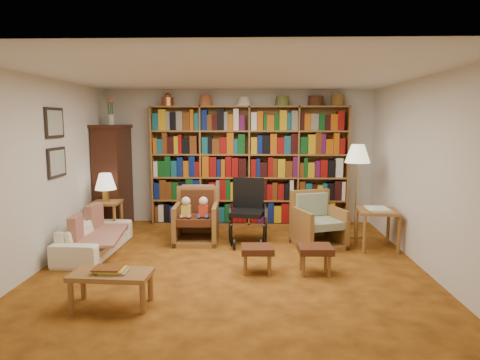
{
  "coord_description": "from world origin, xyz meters",
  "views": [
    {
      "loc": [
        0.27,
        -5.57,
        1.92
      ],
      "look_at": [
        0.08,
        0.6,
        1.07
      ],
      "focal_mm": 32.0,
      "sensor_mm": 36.0,
      "label": 1
    }
  ],
  "objects_px": {
    "side_table_lamp": "(107,210)",
    "wheelchair": "(248,214)",
    "armchair_sage": "(318,225)",
    "side_table_papers": "(377,216)",
    "sofa": "(95,237)",
    "footstool_a": "(257,251)",
    "armchair_leather": "(197,219)",
    "footstool_b": "(315,251)",
    "coffee_table": "(111,277)",
    "floor_lamp": "(358,157)"
  },
  "relations": [
    {
      "from": "side_table_lamp",
      "to": "footstool_b",
      "type": "height_order",
      "value": "side_table_lamp"
    },
    {
      "from": "side_table_papers",
      "to": "coffee_table",
      "type": "height_order",
      "value": "side_table_papers"
    },
    {
      "from": "armchair_sage",
      "to": "side_table_papers",
      "type": "bearing_deg",
      "value": -11.32
    },
    {
      "from": "wheelchair",
      "to": "footstool_a",
      "type": "distance_m",
      "value": 1.41
    },
    {
      "from": "side_table_lamp",
      "to": "footstool_a",
      "type": "height_order",
      "value": "side_table_lamp"
    },
    {
      "from": "sofa",
      "to": "side_table_papers",
      "type": "xyz_separation_m",
      "value": [
        4.2,
        0.34,
        0.28
      ]
    },
    {
      "from": "armchair_leather",
      "to": "footstool_b",
      "type": "distance_m",
      "value": 2.23
    },
    {
      "from": "side_table_lamp",
      "to": "armchair_leather",
      "type": "bearing_deg",
      "value": -5.71
    },
    {
      "from": "side_table_papers",
      "to": "side_table_lamp",
      "type": "bearing_deg",
      "value": 173.4
    },
    {
      "from": "sofa",
      "to": "armchair_sage",
      "type": "relative_size",
      "value": 1.74
    },
    {
      "from": "side_table_lamp",
      "to": "floor_lamp",
      "type": "bearing_deg",
      "value": 2.02
    },
    {
      "from": "armchair_leather",
      "to": "wheelchair",
      "type": "distance_m",
      "value": 0.83
    },
    {
      "from": "floor_lamp",
      "to": "footstool_a",
      "type": "xyz_separation_m",
      "value": [
        -1.65,
        -1.74,
        -1.05
      ]
    },
    {
      "from": "coffee_table",
      "to": "armchair_leather",
      "type": "bearing_deg",
      "value": 77.16
    },
    {
      "from": "sofa",
      "to": "armchair_leather",
      "type": "height_order",
      "value": "armchair_leather"
    },
    {
      "from": "side_table_lamp",
      "to": "footstool_a",
      "type": "distance_m",
      "value": 2.96
    },
    {
      "from": "sofa",
      "to": "side_table_lamp",
      "type": "bearing_deg",
      "value": 8.68
    },
    {
      "from": "armchair_sage",
      "to": "coffee_table",
      "type": "xyz_separation_m",
      "value": [
        -2.49,
        -2.32,
        -0.0
      ]
    },
    {
      "from": "armchair_leather",
      "to": "side_table_papers",
      "type": "xyz_separation_m",
      "value": [
        2.78,
        -0.35,
        0.15
      ]
    },
    {
      "from": "floor_lamp",
      "to": "coffee_table",
      "type": "xyz_separation_m",
      "value": [
        -3.18,
        -2.79,
        -1.02
      ]
    },
    {
      "from": "sofa",
      "to": "side_table_papers",
      "type": "height_order",
      "value": "side_table_papers"
    },
    {
      "from": "floor_lamp",
      "to": "footstool_b",
      "type": "height_order",
      "value": "floor_lamp"
    },
    {
      "from": "sofa",
      "to": "floor_lamp",
      "type": "bearing_deg",
      "value": -74.5
    },
    {
      "from": "wheelchair",
      "to": "footstool_b",
      "type": "relative_size",
      "value": 2.36
    },
    {
      "from": "floor_lamp",
      "to": "armchair_sage",
      "type": "bearing_deg",
      "value": -145.7
    },
    {
      "from": "armchair_sage",
      "to": "side_table_papers",
      "type": "height_order",
      "value": "armchair_sage"
    },
    {
      "from": "footstool_b",
      "to": "footstool_a",
      "type": "bearing_deg",
      "value": 179.44
    },
    {
      "from": "sofa",
      "to": "wheelchair",
      "type": "xyz_separation_m",
      "value": [
        2.24,
        0.62,
        0.23
      ]
    },
    {
      "from": "floor_lamp",
      "to": "armchair_leather",
      "type": "bearing_deg",
      "value": -173.5
    },
    {
      "from": "side_table_lamp",
      "to": "wheelchair",
      "type": "distance_m",
      "value": 2.35
    },
    {
      "from": "armchair_leather",
      "to": "floor_lamp",
      "type": "xyz_separation_m",
      "value": [
        2.61,
        0.3,
        0.98
      ]
    },
    {
      "from": "sofa",
      "to": "armchair_leather",
      "type": "bearing_deg",
      "value": -62.49
    },
    {
      "from": "footstool_b",
      "to": "wheelchair",
      "type": "bearing_deg",
      "value": 121.91
    },
    {
      "from": "sofa",
      "to": "side_table_papers",
      "type": "distance_m",
      "value": 4.22
    },
    {
      "from": "coffee_table",
      "to": "footstool_b",
      "type": "bearing_deg",
      "value": 24.66
    },
    {
      "from": "armchair_sage",
      "to": "side_table_papers",
      "type": "distance_m",
      "value": 0.9
    },
    {
      "from": "armchair_sage",
      "to": "footstool_b",
      "type": "relative_size",
      "value": 2.1
    },
    {
      "from": "footstool_b",
      "to": "coffee_table",
      "type": "relative_size",
      "value": 0.51
    },
    {
      "from": "side_table_papers",
      "to": "floor_lamp",
      "type": "bearing_deg",
      "value": 105.19
    },
    {
      "from": "sofa",
      "to": "armchair_sage",
      "type": "height_order",
      "value": "armchair_sage"
    },
    {
      "from": "armchair_leather",
      "to": "wheelchair",
      "type": "xyz_separation_m",
      "value": [
        0.83,
        -0.06,
        0.11
      ]
    },
    {
      "from": "sofa",
      "to": "coffee_table",
      "type": "bearing_deg",
      "value": -153.02
    },
    {
      "from": "footstool_a",
      "to": "footstool_b",
      "type": "bearing_deg",
      "value": -0.56
    },
    {
      "from": "wheelchair",
      "to": "sofa",
      "type": "bearing_deg",
      "value": -164.5
    },
    {
      "from": "sofa",
      "to": "footstool_a",
      "type": "height_order",
      "value": "sofa"
    },
    {
      "from": "armchair_sage",
      "to": "footstool_b",
      "type": "bearing_deg",
      "value": -99.98
    },
    {
      "from": "footstool_a",
      "to": "wheelchair",
      "type": "bearing_deg",
      "value": 95.65
    },
    {
      "from": "sofa",
      "to": "footstool_a",
      "type": "relative_size",
      "value": 3.73
    },
    {
      "from": "armchair_leather",
      "to": "footstool_b",
      "type": "bearing_deg",
      "value": -40.65
    },
    {
      "from": "armchair_sage",
      "to": "coffee_table",
      "type": "distance_m",
      "value": 3.4
    }
  ]
}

